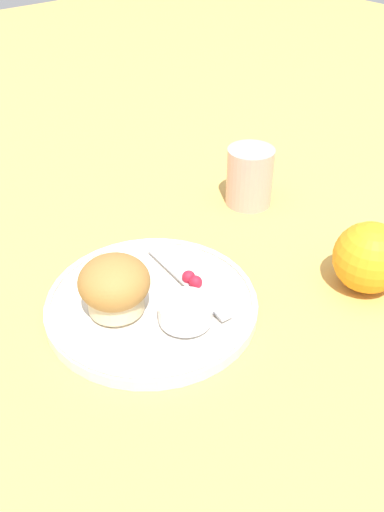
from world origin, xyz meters
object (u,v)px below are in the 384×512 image
at_px(butter_knife, 187,280).
at_px(juice_glass, 250,177).
at_px(muffin, 115,286).
at_px(orange_fruit, 369,258).

relative_size(butter_knife, juice_glass, 1.84).
bearing_deg(juice_glass, butter_knife, -62.43).
height_order(muffin, butter_knife, muffin).
distance_m(orange_fruit, juice_glass, 0.23).
xyz_separation_m(muffin, orange_fruit, (0.14, 0.26, -0.01)).
bearing_deg(butter_knife, orange_fruit, 60.57).
relative_size(butter_knife, orange_fruit, 1.86).
height_order(orange_fruit, juice_glass, same).
xyz_separation_m(muffin, butter_knife, (0.01, 0.09, -0.03)).
distance_m(muffin, orange_fruit, 0.30).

